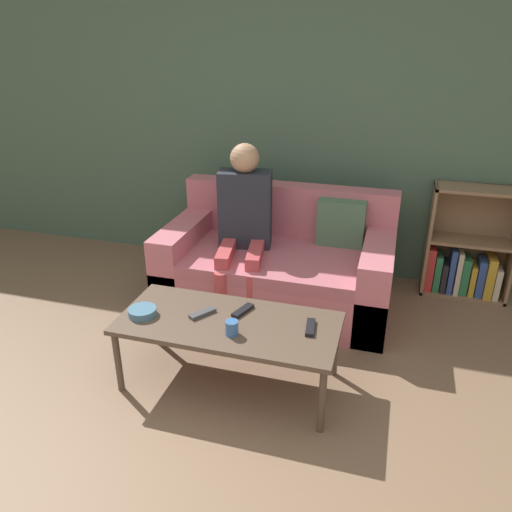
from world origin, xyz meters
name	(u,v)px	position (x,y,z in m)	size (l,w,h in m)	color
ground_plane	(179,497)	(0.00, 0.00, 0.00)	(22.00, 22.00, 0.00)	#84664C
wall_back	(302,121)	(0.00, 2.65, 1.30)	(12.00, 0.06, 2.60)	#4C6B56
couch	(279,267)	(0.00, 1.94, 0.29)	(1.72, 0.96, 0.86)	#D1707F
bookshelf	(466,255)	(1.41, 2.49, 0.33)	(0.65, 0.28, 0.90)	#8E7051
coffee_table	(229,327)	(-0.04, 0.86, 0.40)	(1.29, 0.59, 0.44)	brown
person_adult	(244,216)	(-0.26, 1.86, 0.72)	(0.45, 0.70, 1.24)	#C6474C
cup_near	(232,328)	(0.02, 0.73, 0.48)	(0.07, 0.07, 0.09)	#3D70B2
tv_remote_0	(310,327)	(0.43, 0.91, 0.45)	(0.07, 0.17, 0.02)	black
tv_remote_1	(243,311)	(0.01, 0.98, 0.45)	(0.10, 0.18, 0.02)	black
tv_remote_2	(203,313)	(-0.21, 0.88, 0.45)	(0.14, 0.17, 0.02)	#47474C
snack_bowl	(142,312)	(-0.56, 0.78, 0.46)	(0.17, 0.17, 0.05)	teal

